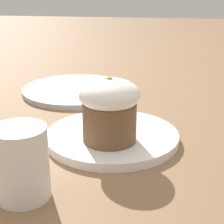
{
  "coord_description": "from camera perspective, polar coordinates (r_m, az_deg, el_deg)",
  "views": [
    {
      "loc": [
        -0.08,
        0.6,
        0.28
      ],
      "look_at": [
        -0.0,
        0.03,
        0.07
      ],
      "focal_mm": 60.0,
      "sensor_mm": 36.0,
      "label": 1
    }
  ],
  "objects": [
    {
      "name": "ground_plane",
      "position": [
        0.66,
        0.01,
        -4.34
      ],
      "size": [
        4.0,
        4.0,
        0.0
      ],
      "primitive_type": "plane",
      "color": "#846042"
    },
    {
      "name": "side_plate",
      "position": [
        0.93,
        -5.38,
        3.35
      ],
      "size": [
        0.27,
        0.27,
        0.01
      ],
      "color": "#B2B7BC",
      "rests_on": "ground_plane"
    },
    {
      "name": "spoon",
      "position": [
        0.69,
        0.51,
        -1.84
      ],
      "size": [
        0.03,
        0.11,
        0.01
      ],
      "color": "silver",
      "rests_on": "dessert_plate"
    },
    {
      "name": "coffee_cup",
      "position": [
        0.5,
        -13.8,
        -7.57
      ],
      "size": [
        0.1,
        0.07,
        0.1
      ],
      "color": "white",
      "rests_on": "ground_plane"
    },
    {
      "name": "carrot_cake",
      "position": [
        0.61,
        -0.0,
        0.53
      ],
      "size": [
        0.1,
        0.1,
        0.11
      ],
      "color": "brown",
      "rests_on": "dessert_plate"
    },
    {
      "name": "dessert_plate",
      "position": [
        0.66,
        0.01,
        -3.75
      ],
      "size": [
        0.23,
        0.23,
        0.01
      ],
      "color": "white",
      "rests_on": "ground_plane"
    }
  ]
}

